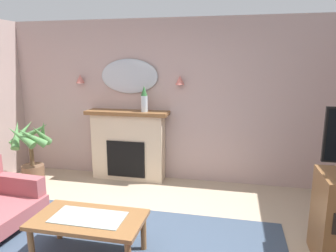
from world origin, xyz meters
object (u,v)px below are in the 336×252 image
object	(u,v)px
mantel_vase_right	(144,99)
wall_sconce_right	(180,80)
fireplace	(128,146)
wall_sconce_left	(80,79)
wall_mirror	(129,76)
coffee_table	(89,223)
potted_plant_tall_palm	(31,150)

from	to	relation	value
mantel_vase_right	wall_sconce_right	world-z (taller)	wall_sconce_right
mantel_vase_right	fireplace	bearing A→B (deg)	174.61
wall_sconce_left	fireplace	bearing A→B (deg)	-6.16
fireplace	wall_mirror	size ratio (longest dim) A/B	1.42
mantel_vase_right	wall_sconce_left	size ratio (longest dim) A/B	2.97
wall_sconce_right	coffee_table	bearing A→B (deg)	-102.81
fireplace	mantel_vase_right	world-z (taller)	mantel_vase_right
wall_sconce_left	wall_sconce_right	size ratio (longest dim) A/B	1.00
mantel_vase_right	wall_sconce_right	size ratio (longest dim) A/B	2.97
coffee_table	wall_sconce_right	bearing A→B (deg)	77.19
coffee_table	potted_plant_tall_palm	world-z (taller)	potted_plant_tall_palm
wall_sconce_right	potted_plant_tall_palm	size ratio (longest dim) A/B	0.13
fireplace	potted_plant_tall_palm	xyz separation A→B (m)	(-1.44, -0.53, -0.01)
fireplace	wall_mirror	distance (m)	1.15
fireplace	coffee_table	xyz separation A→B (m)	(0.34, -2.15, -0.19)
wall_sconce_left	wall_sconce_right	xyz separation A→B (m)	(1.70, 0.00, 0.00)
fireplace	mantel_vase_right	bearing A→B (deg)	-5.39
wall_mirror	wall_sconce_right	xyz separation A→B (m)	(0.85, -0.05, -0.05)
wall_sconce_left	wall_sconce_right	world-z (taller)	same
mantel_vase_right	wall_mirror	size ratio (longest dim) A/B	0.43
mantel_vase_right	wall_sconce_right	xyz separation A→B (m)	(0.55, 0.12, 0.30)
potted_plant_tall_palm	fireplace	bearing A→B (deg)	20.22
fireplace	potted_plant_tall_palm	bearing A→B (deg)	-159.78
coffee_table	potted_plant_tall_palm	xyz separation A→B (m)	(-1.78, 1.62, 0.18)
wall_sconce_left	coffee_table	distance (m)	2.84
wall_mirror	wall_sconce_right	world-z (taller)	wall_mirror
wall_sconce_left	coffee_table	xyz separation A→B (m)	(1.19, -2.24, -1.28)
fireplace	wall_sconce_right	xyz separation A→B (m)	(0.85, 0.09, 1.09)
wall_mirror	coffee_table	size ratio (longest dim) A/B	0.87
wall_sconce_right	coffee_table	distance (m)	2.63
wall_mirror	potted_plant_tall_palm	xyz separation A→B (m)	(-1.44, -0.67, -1.15)
mantel_vase_right	wall_mirror	bearing A→B (deg)	150.46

